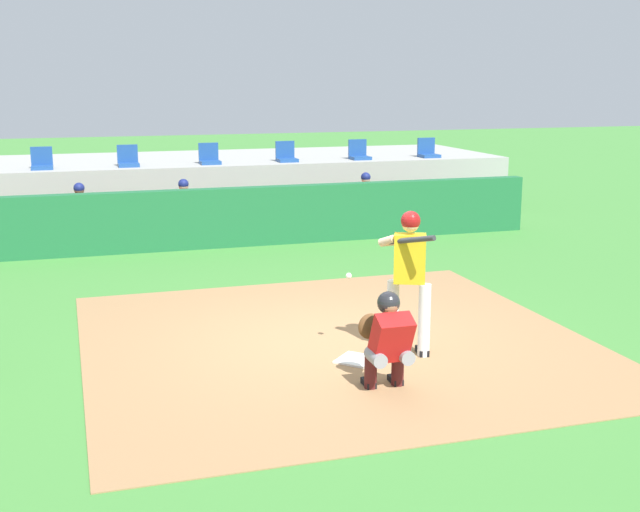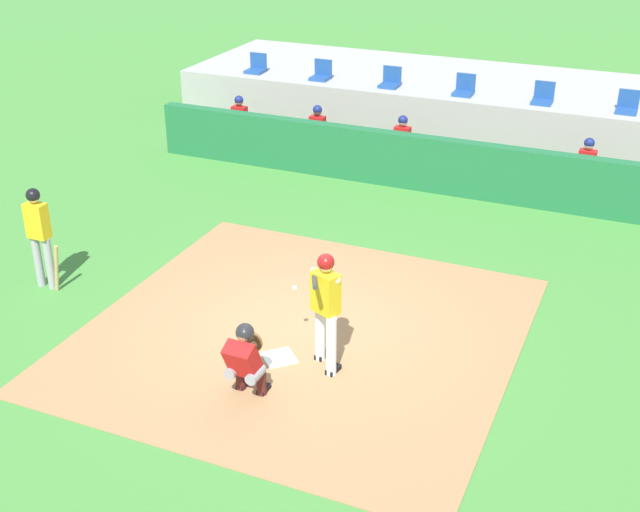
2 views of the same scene
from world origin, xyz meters
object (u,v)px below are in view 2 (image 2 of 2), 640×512
Objects in this scene: home_plate at (279,358)px; stadium_seat_5 at (627,106)px; dugout_player_0 at (237,122)px; dugout_player_2 at (400,144)px; dugout_player_3 at (585,168)px; stadium_seat_1 at (321,74)px; catcher_crouched at (246,357)px; stadium_seat_3 at (464,89)px; stadium_seat_0 at (256,67)px; dugout_player_1 at (315,132)px; stadium_seat_2 at (390,81)px; on_deck_batter at (39,232)px; stadium_seat_4 at (543,97)px; batter_at_plate at (325,304)px.

home_plate is 0.92× the size of stadium_seat_5.
dugout_player_0 is (-5.08, 8.14, 0.65)m from home_plate.
dugout_player_0 and dugout_player_2 have the same top height.
dugout_player_3 is 2.71× the size of stadium_seat_1.
stadium_seat_1 reaches higher than catcher_crouched.
stadium_seat_3 is 3.71m from stadium_seat_5.
stadium_seat_0 reaches higher than dugout_player_0.
dugout_player_1 is 2.71× the size of stadium_seat_0.
stadium_seat_5 is (4.60, 2.03, 0.86)m from dugout_player_2.
dugout_player_3 is 5.50m from stadium_seat_2.
stadium_seat_2 is (2.73, 9.73, 0.51)m from on_deck_batter.
dugout_player_2 is at bearing 64.30° from on_deck_batter.
stadium_seat_0 is at bearing 156.51° from dugout_player_2.
dugout_player_1 is at bearing -145.78° from stadium_seat_3.
dugout_player_3 is 7.24m from stadium_seat_1.
stadium_seat_4 is 1.00× the size of stadium_seat_5.
home_plate is 10.29m from stadium_seat_3.
home_plate is 0.92× the size of stadium_seat_4.
dugout_player_0 is 2.09m from dugout_player_1.
stadium_seat_0 is 9.29m from stadium_seat_5.
dugout_player_2 is at bearing -35.76° from stadium_seat_1.
on_deck_batter reaches higher than dugout_player_0.
catcher_crouched is (-0.00, -0.97, 0.59)m from home_plate.
stadium_seat_2 is at bearing 180.00° from stadium_seat_4.
stadium_seat_0 is 5.57m from stadium_seat_3.
stadium_seat_0 is at bearing 180.00° from stadium_seat_4.
stadium_seat_2 is 3.71m from stadium_seat_4.
catcher_crouched is 10.43m from dugout_player_0.
stadium_seat_2 is (1.86, 0.00, 0.00)m from stadium_seat_1.
on_deck_batter is 3.72× the size of stadium_seat_2.
stadium_seat_3 is at bearing 64.74° from on_deck_batter.
on_deck_batter is 3.72× the size of stadium_seat_4.
dugout_player_2 is at bearing 96.23° from home_plate.
dugout_player_0 is at bearing 125.60° from batter_at_plate.
batter_at_plate is 10.55m from stadium_seat_5.
stadium_seat_5 is at bearing 23.85° from dugout_player_2.
catcher_crouched is 1.38× the size of dugout_player_2.
on_deck_batter is at bearing -115.26° from stadium_seat_3.
stadium_seat_2 is at bearing 104.17° from batter_at_plate.
home_plate is 0.25× the size of on_deck_batter.
dugout_player_0 is at bearing 93.65° from on_deck_batter.
on_deck_batter is 9.78m from stadium_seat_1.
dugout_player_2 is at bearing 0.00° from dugout_player_0.
on_deck_batter is at bearing -130.49° from stadium_seat_5.
stadium_seat_3 reaches higher than on_deck_batter.
stadium_seat_0 is 1.00× the size of stadium_seat_3.
stadium_seat_1 is 1.00× the size of stadium_seat_2.
stadium_seat_3 is at bearing 0.00° from stadium_seat_0.
stadium_seat_5 is (7.43, 0.00, 0.00)m from stadium_seat_1.
on_deck_batter reaches higher than home_plate.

